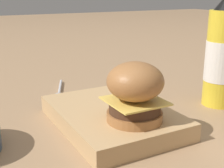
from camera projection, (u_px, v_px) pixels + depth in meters
name	position (u px, v px, depth m)	size (l,w,h in m)	color
ground_plane	(107.00, 117.00, 0.65)	(6.00, 6.00, 0.00)	#9E7A56
serving_board	(112.00, 117.00, 0.61)	(0.28, 0.20, 0.03)	tan
burger	(134.00, 92.00, 0.54)	(0.10, 0.10, 0.11)	#9E6638
ketchup_bottle	(222.00, 56.00, 0.70)	(0.07, 0.07, 0.25)	yellow
spoon	(59.00, 92.00, 0.80)	(0.15, 0.07, 0.01)	silver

